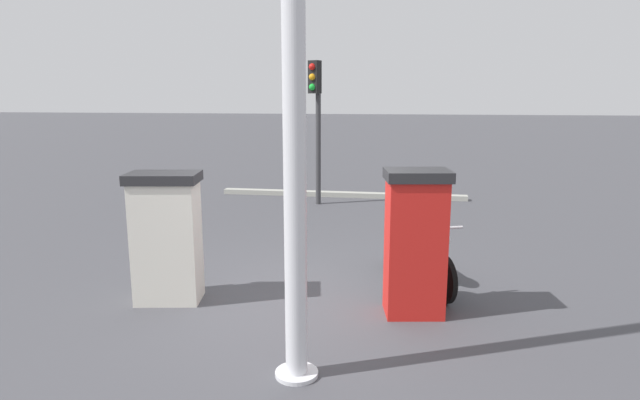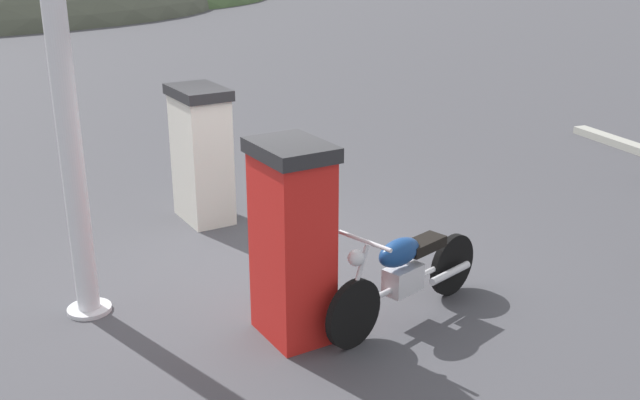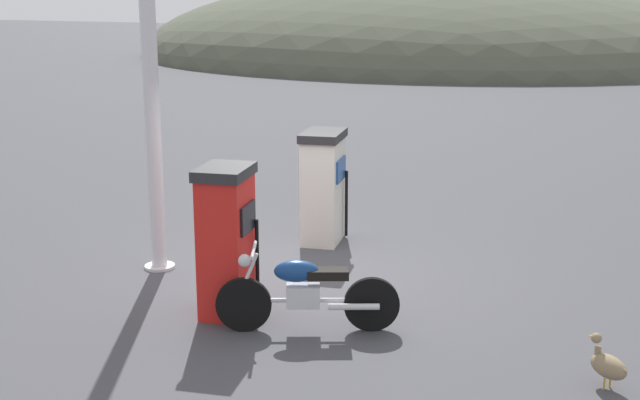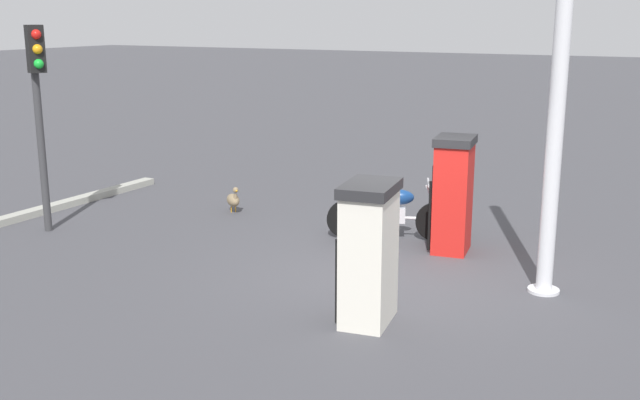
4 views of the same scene
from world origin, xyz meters
The scene contains 8 objects.
ground_plane centered at (0.00, 0.00, 0.00)m, with size 120.00×120.00×0.00m, color #424247.
fuel_pump_near centered at (-0.31, -1.51, 0.87)m, with size 0.64×0.80×1.72m.
fuel_pump_far centered at (-0.31, 1.51, 0.83)m, with size 0.66×0.92×1.63m.
motorcycle_near_pump centered at (0.69, -1.66, 0.46)m, with size 1.87×0.87×0.94m.
wandering_duck centered at (3.83, -1.90, 0.24)m, with size 0.44×0.40×0.49m.
canopy_support_pole centered at (-1.90, -0.40, 2.26)m, with size 0.40×0.40×4.67m.
distant_hill_main centered at (-3.31, 38.19, 0.00)m, with size 31.94×25.06×6.64m.
distant_hill_secondary centered at (-6.85, 32.90, 0.00)m, with size 29.65×23.84×7.98m.
Camera 3 is at (3.98, -9.69, 3.68)m, focal length 48.13 mm.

